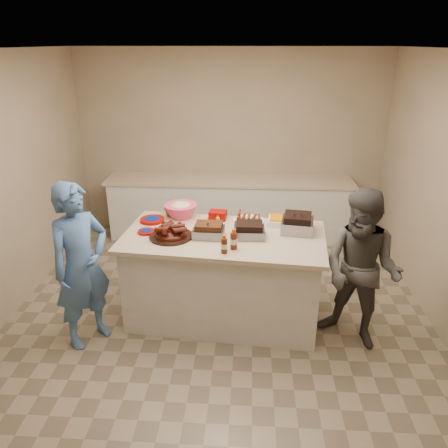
# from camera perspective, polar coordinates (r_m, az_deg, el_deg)

# --- Properties ---
(room) EXTENTS (4.50, 5.00, 2.70)m
(room) POSITION_cam_1_polar(r_m,az_deg,el_deg) (4.81, -0.70, -12.27)
(room) COLOR tan
(room) RESTS_ON ground
(back_counter) EXTENTS (3.60, 0.64, 0.90)m
(back_counter) POSITION_cam_1_polar(r_m,az_deg,el_deg) (6.56, 0.65, 2.13)
(back_counter) COLOR silver
(back_counter) RESTS_ON ground
(island) EXTENTS (2.11, 1.25, 0.96)m
(island) POSITION_cam_1_polar(r_m,az_deg,el_deg) (4.87, -0.04, -11.78)
(island) COLOR silver
(island) RESTS_ON ground
(rib_platter) EXTENTS (0.47, 0.47, 0.17)m
(rib_platter) POSITION_cam_1_polar(r_m,az_deg,el_deg) (4.38, -6.91, -1.71)
(rib_platter) COLOR #471006
(rib_platter) RESTS_ON island
(pulled_pork_tray) EXTENTS (0.32, 0.24, 0.09)m
(pulled_pork_tray) POSITION_cam_1_polar(r_m,az_deg,el_deg) (4.36, -1.98, -1.67)
(pulled_pork_tray) COLOR #47230F
(pulled_pork_tray) RESTS_ON island
(brisket_tray) EXTENTS (0.30, 0.25, 0.09)m
(brisket_tray) POSITION_cam_1_polar(r_m,az_deg,el_deg) (4.37, 3.30, -1.65)
(brisket_tray) COLOR black
(brisket_tray) RESTS_ON island
(roasting_pan) EXTENTS (0.36, 0.36, 0.13)m
(roasting_pan) POSITION_cam_1_polar(r_m,az_deg,el_deg) (4.55, 9.50, -0.95)
(roasting_pan) COLOR gray
(roasting_pan) RESTS_ON island
(coleslaw_bowl) EXTENTS (0.40, 0.40, 0.25)m
(coleslaw_bowl) POSITION_cam_1_polar(r_m,az_deg,el_deg) (4.87, -5.61, 0.93)
(coleslaw_bowl) COLOR #E33D68
(coleslaw_bowl) RESTS_ON island
(sausage_plate) EXTENTS (0.38, 0.38, 0.06)m
(sausage_plate) POSITION_cam_1_polar(r_m,az_deg,el_deg) (4.74, 3.26, 0.36)
(sausage_plate) COLOR silver
(sausage_plate) RESTS_ON island
(mac_cheese_dish) EXTENTS (0.35, 0.27, 0.09)m
(mac_cheese_dish) POSITION_cam_1_polar(r_m,az_deg,el_deg) (4.69, 7.79, -0.06)
(mac_cheese_dish) COLOR orange
(mac_cheese_dish) RESTS_ON island
(bbq_bottle_a) EXTENTS (0.07, 0.07, 0.18)m
(bbq_bottle_a) POSITION_cam_1_polar(r_m,az_deg,el_deg) (4.04, 0.02, -3.78)
(bbq_bottle_a) COLOR #461B0D
(bbq_bottle_a) RESTS_ON island
(bbq_bottle_b) EXTENTS (0.07, 0.07, 0.20)m
(bbq_bottle_b) POSITION_cam_1_polar(r_m,az_deg,el_deg) (4.12, 1.27, -3.24)
(bbq_bottle_b) COLOR #461B0D
(bbq_bottle_b) RESTS_ON island
(mustard_bottle) EXTENTS (0.04, 0.04, 0.11)m
(mustard_bottle) POSITION_cam_1_polar(r_m,az_deg,el_deg) (4.65, -0.81, -0.08)
(mustard_bottle) COLOR gold
(mustard_bottle) RESTS_ON island
(sauce_bowl) EXTENTS (0.13, 0.05, 0.13)m
(sauce_bowl) POSITION_cam_1_polar(r_m,az_deg,el_deg) (4.62, -1.22, -0.22)
(sauce_bowl) COLOR silver
(sauce_bowl) RESTS_ON island
(plate_stack_large) EXTENTS (0.28, 0.28, 0.03)m
(plate_stack_large) POSITION_cam_1_polar(r_m,az_deg,el_deg) (4.80, -9.35, 0.36)
(plate_stack_large) COLOR #890501
(plate_stack_large) RESTS_ON island
(plate_stack_small) EXTENTS (0.19, 0.19, 0.02)m
(plate_stack_small) POSITION_cam_1_polar(r_m,az_deg,el_deg) (4.52, -10.10, -1.13)
(plate_stack_small) COLOR #890501
(plate_stack_small) RESTS_ON island
(plastic_cup) EXTENTS (0.12, 0.11, 0.11)m
(plastic_cup) POSITION_cam_1_polar(r_m,az_deg,el_deg) (4.91, -7.12, 1.04)
(plastic_cup) COLOR #8C4B06
(plastic_cup) RESTS_ON island
(basket_stack) EXTENTS (0.20, 0.16, 0.09)m
(basket_stack) POSITION_cam_1_polar(r_m,az_deg,el_deg) (4.79, -0.81, 0.65)
(basket_stack) COLOR #890501
(basket_stack) RESTS_ON island
(guest_blue) EXTENTS (1.67, 1.46, 0.39)m
(guest_blue) POSITION_cam_1_polar(r_m,az_deg,el_deg) (4.74, -16.90, -14.03)
(guest_blue) COLOR #466CA4
(guest_blue) RESTS_ON ground
(guest_gray) EXTENTS (1.52, 1.72, 0.59)m
(guest_gray) POSITION_cam_1_polar(r_m,az_deg,el_deg) (4.70, 16.33, -14.28)
(guest_gray) COLOR #4F4D48
(guest_gray) RESTS_ON ground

